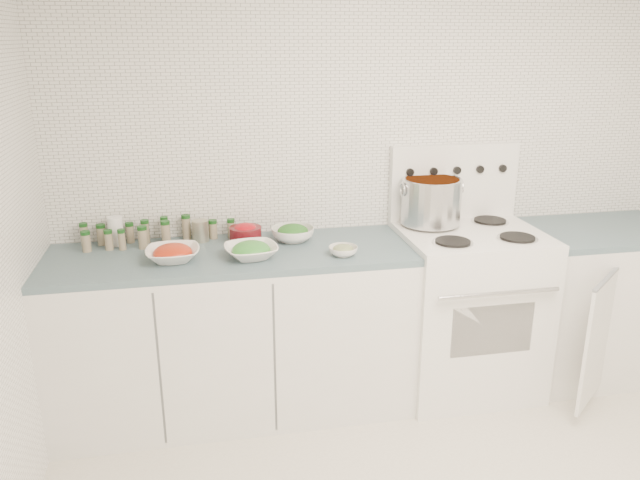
{
  "coord_description": "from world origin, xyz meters",
  "views": [
    {
      "loc": [
        -0.96,
        -1.83,
        1.95
      ],
      "look_at": [
        -0.37,
        1.14,
        0.95
      ],
      "focal_mm": 35.0,
      "sensor_mm": 36.0,
      "label": 1
    }
  ],
  "objects_px": {
    "bowl_tomato": "(173,253)",
    "stove": "(466,305)",
    "stock_pot": "(431,199)",
    "bowl_snowpea": "(251,250)"
  },
  "relations": [
    {
      "from": "bowl_tomato",
      "to": "stove",
      "type": "bearing_deg",
      "value": 2.41
    },
    {
      "from": "stock_pot",
      "to": "bowl_snowpea",
      "type": "xyz_separation_m",
      "value": [
        -1.03,
        -0.25,
        -0.15
      ]
    },
    {
      "from": "stove",
      "to": "bowl_snowpea",
      "type": "distance_m",
      "value": 1.29
    },
    {
      "from": "stove",
      "to": "bowl_tomato",
      "type": "distance_m",
      "value": 1.65
    },
    {
      "from": "stock_pot",
      "to": "bowl_tomato",
      "type": "relative_size",
      "value": 1.34
    },
    {
      "from": "stove",
      "to": "bowl_snowpea",
      "type": "relative_size",
      "value": 4.61
    },
    {
      "from": "bowl_snowpea",
      "to": "stock_pot",
      "type": "bearing_deg",
      "value": 13.85
    },
    {
      "from": "stock_pot",
      "to": "bowl_tomato",
      "type": "distance_m",
      "value": 1.43
    },
    {
      "from": "stock_pot",
      "to": "bowl_tomato",
      "type": "bearing_deg",
      "value": -171.08
    },
    {
      "from": "stock_pot",
      "to": "bowl_tomato",
      "type": "height_order",
      "value": "stock_pot"
    }
  ]
}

